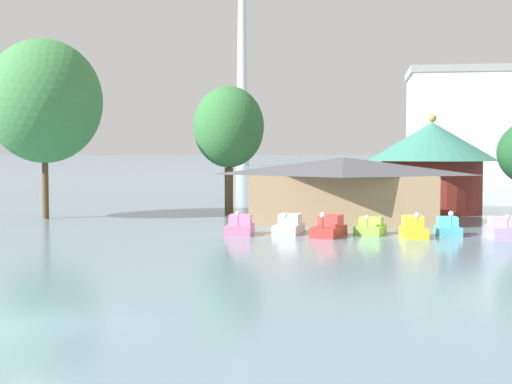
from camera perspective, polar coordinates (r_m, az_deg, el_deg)
name	(u,v)px	position (r m, az deg, el deg)	size (l,w,h in m)	color
ground_plane	(38,325)	(23.82, -16.70, -9.96)	(2000.00, 2000.00, 0.00)	slate
pedal_boat_pink	(240,227)	(46.87, -1.26, -2.73)	(1.69, 2.54, 1.61)	pink
pedal_boat_white	(289,226)	(47.70, 2.61, -2.65)	(1.93, 3.15, 1.45)	white
pedal_boat_red	(329,228)	(46.05, 5.74, -2.83)	(2.33, 3.23, 1.61)	red
pedal_boat_lime	(370,227)	(47.58, 8.96, -2.76)	(2.17, 2.62, 1.31)	#8CCC3F
pedal_boat_yellow	(413,229)	(46.34, 12.24, -2.85)	(1.68, 2.88, 1.66)	yellow
pedal_boat_cyan	(448,228)	(48.03, 14.82, -2.73)	(1.58, 2.29, 1.63)	#4CB7CC
pedal_boat_lavender	(502,230)	(47.27, 18.71, -2.83)	(1.70, 3.05, 1.57)	#B299D8
boathouse	(344,189)	(54.80, 6.90, 0.27)	(14.43, 8.22, 4.91)	#9E7F5B
green_roof_pavilion	(432,161)	(65.14, 13.61, 2.34)	(11.25, 11.25, 8.57)	#993328
shoreline_tree_tall_left	(44,101)	(60.12, -16.28, 6.85)	(9.14, 9.14, 14.19)	brown
shoreline_tree_mid	(229,127)	(62.15, -2.15, 5.09)	(6.02, 6.02, 10.91)	brown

